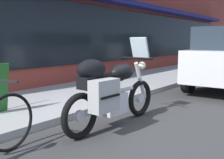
# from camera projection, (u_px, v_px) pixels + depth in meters

# --- Properties ---
(ground_plane) EXTENTS (80.00, 80.00, 0.00)m
(ground_plane) POSITION_uv_depth(u_px,v_px,m) (142.00, 128.00, 4.03)
(ground_plane) COLOR #373737
(storefront_building) EXTENTS (21.55, 0.90, 6.03)m
(storefront_building) POSITION_uv_depth(u_px,v_px,m) (151.00, 3.00, 11.21)
(storefront_building) COLOR maroon
(storefront_building) RESTS_ON ground_plane
(sidewalk_curb) EXTENTS (30.00, 2.54, 0.12)m
(sidewalk_curb) POSITION_uv_depth(u_px,v_px,m) (199.00, 68.00, 12.48)
(sidewalk_curb) COLOR #A3A3A3
(sidewalk_curb) RESTS_ON ground_plane
(touring_motorcycle) EXTENTS (2.11, 0.64, 1.40)m
(touring_motorcycle) POSITION_uv_depth(u_px,v_px,m) (110.00, 90.00, 3.94)
(touring_motorcycle) COLOR black
(touring_motorcycle) RESTS_ON ground_plane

